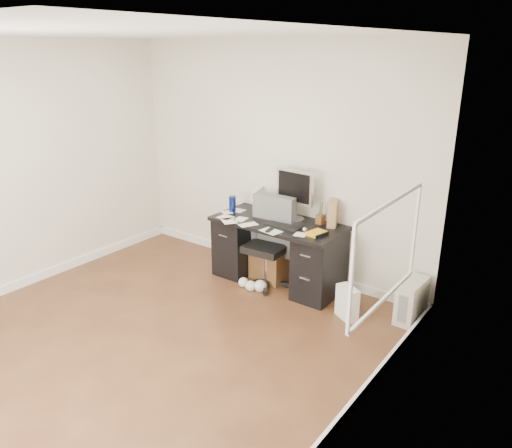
{
  "coord_description": "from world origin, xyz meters",
  "views": [
    {
      "loc": [
        3.23,
        -2.75,
        2.61
      ],
      "look_at": [
        0.32,
        1.2,
        0.86
      ],
      "focal_mm": 35.0,
      "sensor_mm": 36.0,
      "label": 1
    }
  ],
  "objects_px": {
    "office_chair": "(267,243)",
    "wicker_basket": "(274,260)",
    "keyboard": "(282,226)",
    "lcd_monitor": "(295,195)",
    "desk": "(278,250)",
    "pc_tower": "(411,301)"
  },
  "relations": [
    {
      "from": "lcd_monitor",
      "to": "wicker_basket",
      "type": "relative_size",
      "value": 1.38
    },
    {
      "from": "keyboard",
      "to": "pc_tower",
      "type": "relative_size",
      "value": 0.95
    },
    {
      "from": "office_chair",
      "to": "desk",
      "type": "bearing_deg",
      "value": 52.09
    },
    {
      "from": "desk",
      "to": "lcd_monitor",
      "type": "distance_m",
      "value": 0.67
    },
    {
      "from": "keyboard",
      "to": "pc_tower",
      "type": "xyz_separation_m",
      "value": [
        1.41,
        0.22,
        -0.55
      ]
    },
    {
      "from": "keyboard",
      "to": "office_chair",
      "type": "relative_size",
      "value": 0.4
    },
    {
      "from": "lcd_monitor",
      "to": "keyboard",
      "type": "bearing_deg",
      "value": -81.97
    },
    {
      "from": "office_chair",
      "to": "pc_tower",
      "type": "distance_m",
      "value": 1.67
    },
    {
      "from": "lcd_monitor",
      "to": "keyboard",
      "type": "height_order",
      "value": "lcd_monitor"
    },
    {
      "from": "lcd_monitor",
      "to": "pc_tower",
      "type": "bearing_deg",
      "value": 0.84
    },
    {
      "from": "lcd_monitor",
      "to": "desk",
      "type": "bearing_deg",
      "value": -125.34
    },
    {
      "from": "pc_tower",
      "to": "wicker_basket",
      "type": "bearing_deg",
      "value": -177.13
    },
    {
      "from": "office_chair",
      "to": "wicker_basket",
      "type": "distance_m",
      "value": 0.36
    },
    {
      "from": "desk",
      "to": "keyboard",
      "type": "bearing_deg",
      "value": -43.11
    },
    {
      "from": "desk",
      "to": "office_chair",
      "type": "xyz_separation_m",
      "value": [
        -0.08,
        -0.11,
        0.11
      ]
    },
    {
      "from": "keyboard",
      "to": "pc_tower",
      "type": "height_order",
      "value": "keyboard"
    },
    {
      "from": "pc_tower",
      "to": "lcd_monitor",
      "type": "bearing_deg",
      "value": -179.66
    },
    {
      "from": "lcd_monitor",
      "to": "pc_tower",
      "type": "distance_m",
      "value": 1.66
    },
    {
      "from": "lcd_monitor",
      "to": "wicker_basket",
      "type": "xyz_separation_m",
      "value": [
        -0.23,
        -0.06,
        -0.83
      ]
    },
    {
      "from": "office_chair",
      "to": "lcd_monitor",
      "type": "bearing_deg",
      "value": 49.22
    },
    {
      "from": "wicker_basket",
      "to": "lcd_monitor",
      "type": "bearing_deg",
      "value": 15.81
    },
    {
      "from": "lcd_monitor",
      "to": "keyboard",
      "type": "relative_size",
      "value": 1.46
    }
  ]
}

